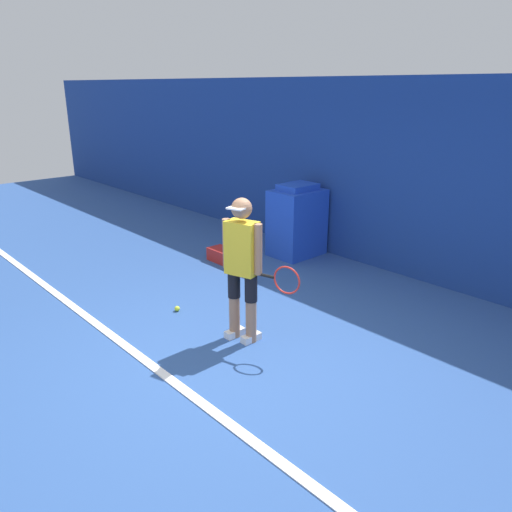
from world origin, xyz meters
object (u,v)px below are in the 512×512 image
object	(u,v)px
equipment_bag	(226,256)
tennis_ball	(177,309)
tennis_player	(243,264)
covered_chair	(297,221)

from	to	relation	value
equipment_bag	tennis_ball	bearing A→B (deg)	-57.95
tennis_player	tennis_ball	world-z (taller)	tennis_player
covered_chair	tennis_player	bearing A→B (deg)	-57.59
tennis_ball	covered_chair	distance (m)	2.85
tennis_player	equipment_bag	bearing A→B (deg)	129.06
tennis_player	tennis_ball	size ratio (longest dim) A/B	23.76
covered_chair	equipment_bag	xyz separation A→B (m)	(-0.47, -1.14, -0.47)
tennis_ball	equipment_bag	distance (m)	1.90
covered_chair	equipment_bag	world-z (taller)	covered_chair
tennis_player	covered_chair	distance (m)	3.10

